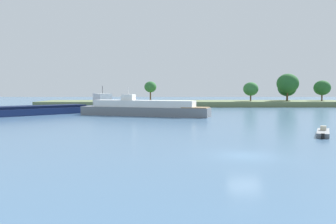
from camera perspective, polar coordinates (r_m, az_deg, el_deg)
ground_plane at (r=27.77m, az=12.42°, el=-6.96°), size 400.00×400.00×0.00m
treeline_island at (r=106.94m, az=7.31°, el=1.98°), size 91.54×17.86×9.75m
small_motorboat at (r=42.41m, az=23.97°, el=-3.13°), size 3.60×5.86×1.01m
white_riverboat at (r=67.11m, az=-3.96°, el=0.57°), size 25.36×12.04×5.47m
cargo_barge at (r=74.29m, az=-22.55°, el=0.25°), size 35.34×32.79×5.90m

